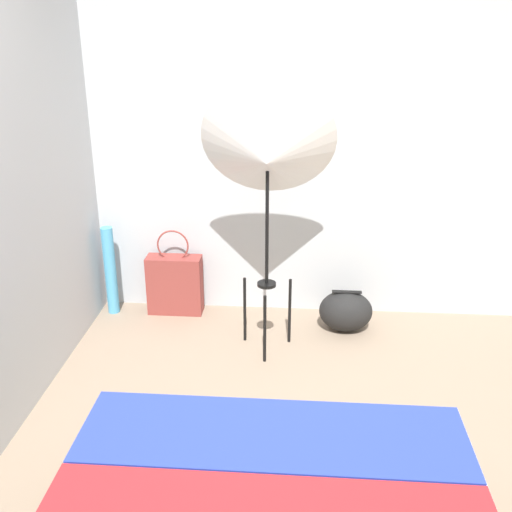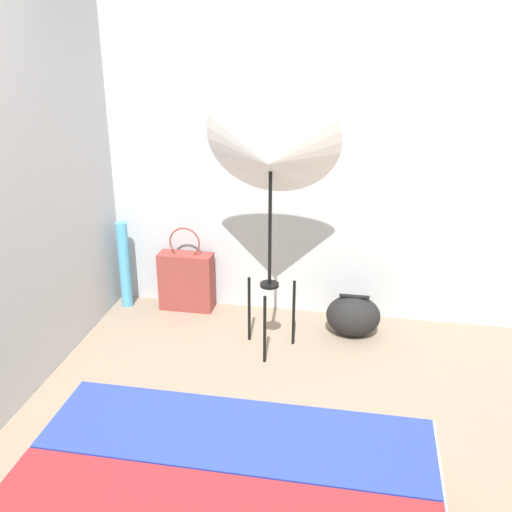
{
  "view_description": "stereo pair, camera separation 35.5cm",
  "coord_description": "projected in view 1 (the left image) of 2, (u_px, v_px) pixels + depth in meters",
  "views": [
    {
      "loc": [
        0.02,
        -1.91,
        2.04
      ],
      "look_at": [
        -0.23,
        1.39,
        0.72
      ],
      "focal_mm": 42.0,
      "sensor_mm": 36.0,
      "label": 1
    },
    {
      "loc": [
        0.37,
        -1.86,
        2.04
      ],
      "look_at": [
        -0.23,
        1.39,
        0.72
      ],
      "focal_mm": 42.0,
      "sensor_mm": 36.0,
      "label": 2
    }
  ],
  "objects": [
    {
      "name": "wall_back",
      "position": [
        298.0,
        135.0,
        4.06
      ],
      "size": [
        8.0,
        0.05,
        2.6
      ],
      "color": "#B7BCC1",
      "rests_on": "ground_plane"
    },
    {
      "name": "wall_side_left",
      "position": [
        11.0,
        173.0,
        3.07
      ],
      "size": [
        0.05,
        8.0,
        2.6
      ],
      "color": "#B7BCC1",
      "rests_on": "ground_plane"
    },
    {
      "name": "photo_umbrella",
      "position": [
        268.0,
        153.0,
        3.5
      ],
      "size": [
        0.82,
        0.57,
        1.73
      ],
      "color": "black",
      "rests_on": "ground_plane"
    },
    {
      "name": "tote_bag",
      "position": [
        175.0,
        284.0,
        4.38
      ],
      "size": [
        0.4,
        0.15,
        0.64
      ],
      "color": "brown",
      "rests_on": "ground_plane"
    },
    {
      "name": "duffel_bag",
      "position": [
        346.0,
        311.0,
        4.16
      ],
      "size": [
        0.37,
        0.29,
        0.29
      ],
      "color": "black",
      "rests_on": "ground_plane"
    },
    {
      "name": "paper_roll",
      "position": [
        110.0,
        271.0,
        4.34
      ],
      "size": [
        0.08,
        0.08,
        0.66
      ],
      "color": "#4CA3D1",
      "rests_on": "ground_plane"
    }
  ]
}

